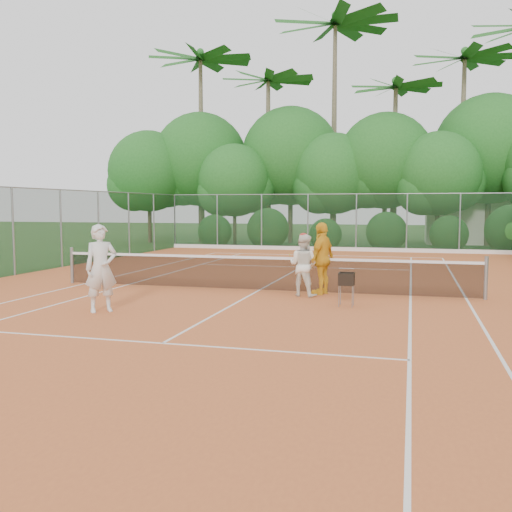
{
  "coord_description": "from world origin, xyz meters",
  "views": [
    {
      "loc": [
        4.09,
        -15.27,
        2.38
      ],
      "look_at": [
        0.25,
        -1.2,
        1.1
      ],
      "focal_mm": 40.0,
      "sensor_mm": 36.0,
      "label": 1
    }
  ],
  "objects_px": {
    "player_white": "(101,268)",
    "player_center_grp": "(303,265)",
    "player_yellow": "(322,258)",
    "ball_hopper": "(347,280)"
  },
  "relations": [
    {
      "from": "player_white",
      "to": "player_yellow",
      "type": "height_order",
      "value": "player_white"
    },
    {
      "from": "player_white",
      "to": "player_center_grp",
      "type": "relative_size",
      "value": 1.18
    },
    {
      "from": "player_center_grp",
      "to": "player_yellow",
      "type": "height_order",
      "value": "player_yellow"
    },
    {
      "from": "player_white",
      "to": "player_center_grp",
      "type": "bearing_deg",
      "value": -3.06
    },
    {
      "from": "player_yellow",
      "to": "ball_hopper",
      "type": "distance_m",
      "value": 1.92
    },
    {
      "from": "player_center_grp",
      "to": "ball_hopper",
      "type": "relative_size",
      "value": 2.09
    },
    {
      "from": "player_center_grp",
      "to": "player_yellow",
      "type": "distance_m",
      "value": 0.63
    },
    {
      "from": "player_white",
      "to": "ball_hopper",
      "type": "bearing_deg",
      "value": -21.38
    },
    {
      "from": "player_white",
      "to": "ball_hopper",
      "type": "xyz_separation_m",
      "value": [
        5.2,
        2.16,
        -0.35
      ]
    },
    {
      "from": "player_yellow",
      "to": "player_white",
      "type": "bearing_deg",
      "value": -30.9
    }
  ]
}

